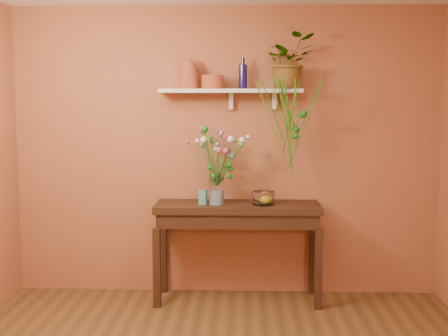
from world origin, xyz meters
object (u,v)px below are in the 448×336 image
(sideboard, at_px, (238,218))
(terracotta_jug, at_px, (189,75))
(glass_bowl, at_px, (263,198))
(blue_bottle, at_px, (243,76))
(spider_plant, at_px, (288,61))
(glass_vase, at_px, (216,191))
(bouquet, at_px, (218,149))

(sideboard, relative_size, terracotta_jug, 5.52)
(glass_bowl, bearing_deg, blue_bottle, 138.06)
(spider_plant, xyz_separation_m, glass_vase, (-0.64, -0.14, -1.16))
(terracotta_jug, height_order, blue_bottle, blue_bottle)
(blue_bottle, relative_size, bouquet, 0.49)
(spider_plant, height_order, glass_bowl, spider_plant)
(sideboard, bearing_deg, terracotta_jug, 166.08)
(sideboard, bearing_deg, blue_bottle, 72.39)
(bouquet, distance_m, glass_bowl, 0.60)
(glass_vase, relative_size, glass_bowl, 1.42)
(spider_plant, height_order, bouquet, spider_plant)
(sideboard, relative_size, glass_vase, 5.36)
(glass_bowl, bearing_deg, terracotta_jug, 168.09)
(sideboard, distance_m, glass_vase, 0.32)
(terracotta_jug, xyz_separation_m, spider_plant, (0.90, -0.01, 0.11))
(terracotta_jug, relative_size, blue_bottle, 0.95)
(terracotta_jug, height_order, glass_vase, terracotta_jug)
(sideboard, height_order, glass_bowl, glass_bowl)
(blue_bottle, bearing_deg, terracotta_jug, -176.82)
(spider_plant, relative_size, glass_bowl, 2.50)
(glass_bowl, bearing_deg, spider_plant, 31.93)
(blue_bottle, distance_m, glass_vase, 1.07)
(glass_vase, bearing_deg, bouquet, -5.47)
(blue_bottle, bearing_deg, sideboard, -107.61)
(blue_bottle, height_order, glass_vase, blue_bottle)
(terracotta_jug, xyz_separation_m, bouquet, (0.27, -0.15, -0.66))
(terracotta_jug, xyz_separation_m, blue_bottle, (0.49, 0.03, -0.01))
(sideboard, distance_m, glass_bowl, 0.30)
(sideboard, relative_size, spider_plant, 3.06)
(spider_plant, bearing_deg, sideboard, -167.06)
(spider_plant, bearing_deg, glass_vase, -167.39)
(glass_vase, xyz_separation_m, bouquet, (0.02, -0.00, 0.38))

